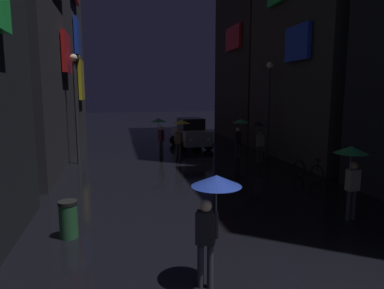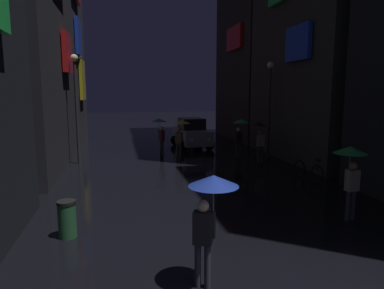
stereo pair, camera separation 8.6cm
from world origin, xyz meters
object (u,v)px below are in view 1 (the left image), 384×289
object	(u,v)px
pedestrian_foreground_right_blue	(213,200)
bicycle_parked_at_storefront	(308,170)
pedestrian_far_right_green	(240,127)
pedestrian_near_crossing_green	(159,126)
pedestrian_midstreet_centre_black	(258,130)
car_distant	(191,133)
streetlamp_left_far	(75,96)
streetlamp_right_far	(269,98)
pedestrian_foreground_left_green	(352,162)
trash_bin	(68,219)
pedestrian_midstreet_left_yellow	(181,128)

from	to	relation	value
pedestrian_foreground_right_blue	bicycle_parked_at_storefront	bearing A→B (deg)	48.33
pedestrian_far_right_green	pedestrian_foreground_right_blue	distance (m)	13.04
pedestrian_near_crossing_green	bicycle_parked_at_storefront	xyz separation A→B (m)	(5.31, -6.87, -1.28)
pedestrian_near_crossing_green	pedestrian_midstreet_centre_black	size ratio (longest dim) A/B	1.00
pedestrian_midstreet_centre_black	car_distant	xyz separation A→B (m)	(-2.30, 5.59, -0.74)
streetlamp_left_far	pedestrian_foreground_right_blue	bearing A→B (deg)	-73.64
pedestrian_foreground_right_blue	streetlamp_left_far	bearing A→B (deg)	106.36
car_distant	streetlamp_right_far	world-z (taller)	streetlamp_right_far
pedestrian_foreground_right_blue	car_distant	world-z (taller)	pedestrian_foreground_right_blue
pedestrian_foreground_left_green	pedestrian_far_right_green	bearing A→B (deg)	87.97
pedestrian_near_crossing_green	bicycle_parked_at_storefront	world-z (taller)	pedestrian_near_crossing_green
pedestrian_foreground_right_blue	trash_bin	world-z (taller)	pedestrian_foreground_right_blue
pedestrian_far_right_green	pedestrian_midstreet_centre_black	world-z (taller)	same
streetlamp_right_far	streetlamp_left_far	bearing A→B (deg)	177.06
pedestrian_foreground_left_green	trash_bin	world-z (taller)	pedestrian_foreground_left_green
pedestrian_near_crossing_green	pedestrian_foreground_left_green	bearing A→B (deg)	-70.91
bicycle_parked_at_storefront	streetlamp_right_far	distance (m)	5.66
pedestrian_midstreet_left_yellow	streetlamp_right_far	world-z (taller)	streetlamp_right_far
pedestrian_midstreet_left_yellow	car_distant	size ratio (longest dim) A/B	0.50
pedestrian_far_right_green	trash_bin	distance (m)	12.13
streetlamp_right_far	streetlamp_left_far	world-z (taller)	streetlamp_left_far
pedestrian_foreground_left_green	car_distant	world-z (taller)	pedestrian_foreground_left_green
pedestrian_far_right_green	bicycle_parked_at_storefront	bearing A→B (deg)	-78.60
car_distant	bicycle_parked_at_storefront	bearing A→B (deg)	-72.24
car_distant	streetlamp_left_far	world-z (taller)	streetlamp_left_far
pedestrian_near_crossing_green	pedestrian_midstreet_left_yellow	size ratio (longest dim) A/B	1.00
bicycle_parked_at_storefront	pedestrian_near_crossing_green	bearing A→B (deg)	127.67
car_distant	streetlamp_right_far	xyz separation A→B (m)	(3.36, -4.40, 2.34)
pedestrian_midstreet_left_yellow	streetlamp_left_far	bearing A→B (deg)	-178.16
pedestrian_foreground_right_blue	pedestrian_midstreet_centre_black	size ratio (longest dim) A/B	1.00
pedestrian_far_right_green	pedestrian_near_crossing_green	distance (m)	4.54
pedestrian_foreground_left_green	bicycle_parked_at_storefront	xyz separation A→B (m)	(1.41, 4.40, -1.28)
pedestrian_far_right_green	streetlamp_left_far	world-z (taller)	streetlamp_left_far
pedestrian_foreground_left_green	pedestrian_midstreet_centre_black	world-z (taller)	same
pedestrian_midstreet_left_yellow	pedestrian_foreground_left_green	world-z (taller)	same
pedestrian_midstreet_centre_black	streetlamp_right_far	bearing A→B (deg)	48.14
streetlamp_right_far	trash_bin	bearing A→B (deg)	-136.73
pedestrian_midstreet_left_yellow	car_distant	distance (m)	4.03
pedestrian_midstreet_left_yellow	bicycle_parked_at_storefront	distance (m)	7.14
pedestrian_far_right_green	pedestrian_foreground_left_green	size ratio (longest dim) A/B	1.00
pedestrian_midstreet_left_yellow	streetlamp_left_far	xyz separation A→B (m)	(-5.28, -0.17, 1.72)
pedestrian_midstreet_centre_black	streetlamp_left_far	xyz separation A→B (m)	(-8.94, 1.70, 1.72)
pedestrian_foreground_right_blue	streetlamp_right_far	size ratio (longest dim) A/B	0.41
pedestrian_midstreet_left_yellow	pedestrian_far_right_green	bearing A→B (deg)	-4.61
pedestrian_near_crossing_green	bicycle_parked_at_storefront	size ratio (longest dim) A/B	1.17
pedestrian_foreground_left_green	pedestrian_midstreet_centre_black	bearing A→B (deg)	84.75
car_distant	pedestrian_foreground_left_green	bearing A→B (deg)	-83.49
bicycle_parked_at_storefront	pedestrian_midstreet_centre_black	bearing A→B (deg)	100.29
pedestrian_foreground_right_blue	bicycle_parked_at_storefront	xyz separation A→B (m)	(6.04, 6.78, -1.28)
car_distant	pedestrian_foreground_right_blue	bearing A→B (deg)	-100.85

